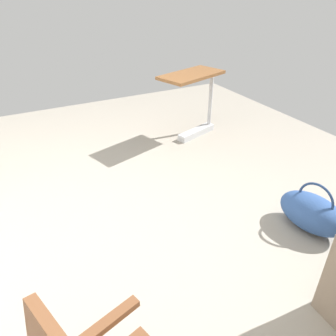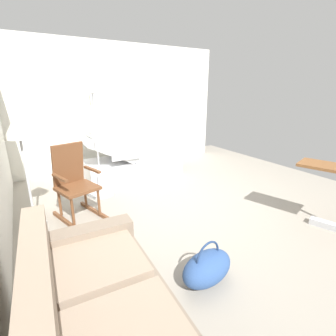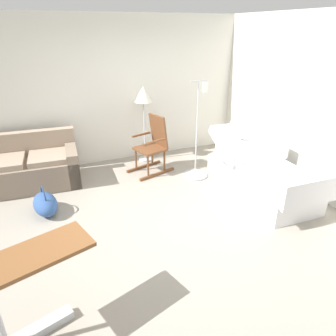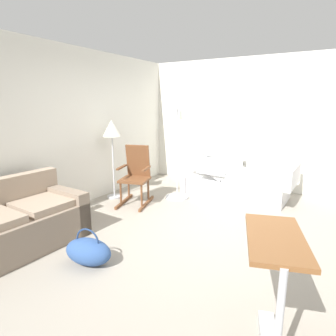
{
  "view_description": "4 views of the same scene",
  "coord_description": "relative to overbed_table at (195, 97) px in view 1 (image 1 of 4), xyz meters",
  "views": [
    {
      "loc": [
        0.57,
        2.03,
        1.8
      ],
      "look_at": [
        -0.28,
        0.41,
        0.73
      ],
      "focal_mm": 34.46,
      "sensor_mm": 36.0,
      "label": 1
    },
    {
      "loc": [
        -2.9,
        2.03,
        1.74
      ],
      "look_at": [
        0.04,
        0.29,
        0.65
      ],
      "focal_mm": 26.56,
      "sensor_mm": 36.0,
      "label": 2
    },
    {
      "loc": [
        -1.23,
        -3.39,
        2.45
      ],
      "look_at": [
        0.28,
        0.27,
        0.62
      ],
      "focal_mm": 32.54,
      "sensor_mm": 36.0,
      "label": 3
    },
    {
      "loc": [
        -3.49,
        -1.53,
        1.78
      ],
      "look_at": [
        0.29,
        0.72,
        0.78
      ],
      "focal_mm": 30.63,
      "sensor_mm": 36.0,
      "label": 4
    }
  ],
  "objects": [
    {
      "name": "ground_plane",
      "position": [
        1.53,
        1.25,
        -0.53
      ],
      "size": [
        6.39,
        6.39,
        0.0
      ],
      "primitive_type": "plane",
      "color": "gray"
    },
    {
      "name": "overbed_table",
      "position": [
        0.0,
        0.0,
        0.0
      ],
      "size": [
        0.88,
        0.62,
        0.84
      ],
      "color": "#B2B5BA",
      "rests_on": "ground"
    },
    {
      "name": "duffel_bag",
      "position": [
        0.09,
        1.98,
        -0.38
      ],
      "size": [
        0.41,
        0.61,
        0.43
      ],
      "color": "#2D4C84",
      "rests_on": "ground"
    }
  ]
}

